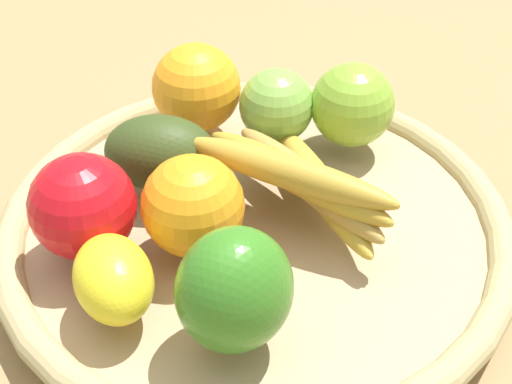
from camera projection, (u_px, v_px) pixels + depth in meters
name	position (u px, v px, depth m)	size (l,w,h in m)	color
ground_plane	(256.00, 246.00, 0.61)	(2.40, 2.40, 0.00)	olive
basket	(256.00, 229.00, 0.60)	(0.41, 0.41, 0.04)	tan
orange_0	(196.00, 88.00, 0.66)	(0.08, 0.08, 0.08)	orange
lemon_0	(113.00, 279.00, 0.50)	(0.07, 0.05, 0.05)	yellow
banana_bunch	(304.00, 179.00, 0.57)	(0.12, 0.18, 0.06)	gold
avocado	(161.00, 153.00, 0.60)	(0.09, 0.06, 0.06)	#324119
apple_1	(277.00, 106.00, 0.65)	(0.07, 0.07, 0.07)	#78A843
bell_pepper	(234.00, 290.00, 0.46)	(0.08, 0.07, 0.09)	#35771F
apple_2	(352.00, 105.00, 0.64)	(0.07, 0.07, 0.07)	#7EAA30
orange_1	(195.00, 207.00, 0.54)	(0.08, 0.08, 0.08)	orange
apple_0	(83.00, 206.00, 0.53)	(0.08, 0.08, 0.08)	red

